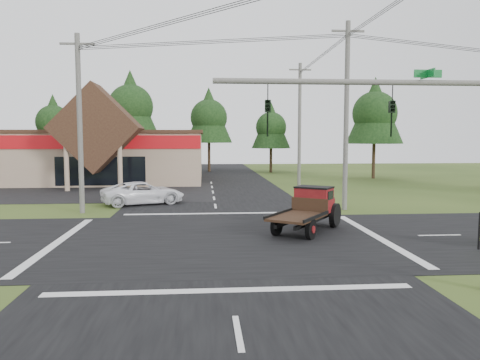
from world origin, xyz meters
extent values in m
plane|color=#314619|center=(0.00, 0.00, 0.00)|extent=(120.00, 120.00, 0.00)
cube|color=black|center=(0.00, 0.00, 0.01)|extent=(12.00, 120.00, 0.02)
cube|color=black|center=(0.00, 0.00, 0.01)|extent=(120.00, 12.00, 0.02)
cube|color=black|center=(-14.00, 19.00, 0.01)|extent=(28.00, 14.00, 0.02)
cube|color=tan|center=(-16.00, 30.00, 2.50)|extent=(30.00, 15.00, 5.00)
cube|color=#391F17|center=(-16.00, 30.00, 5.05)|extent=(30.40, 15.40, 0.30)
cube|color=#A10C11|center=(-16.00, 22.45, 4.10)|extent=(30.00, 0.12, 1.20)
cube|color=#391F17|center=(-10.00, 21.50, 5.30)|extent=(7.78, 4.00, 7.78)
cylinder|color=tan|center=(-12.20, 19.80, 2.00)|extent=(0.40, 0.40, 4.00)
cylinder|color=tan|center=(-7.80, 19.80, 2.00)|extent=(0.40, 0.40, 4.00)
cube|color=black|center=(-10.00, 22.48, 1.50)|extent=(8.00, 0.08, 2.60)
cylinder|color=#595651|center=(3.50, -7.50, 6.00)|extent=(8.00, 0.16, 0.16)
imported|color=black|center=(4.50, -7.50, 5.00)|extent=(0.16, 0.20, 1.00)
imported|color=black|center=(1.00, -7.50, 5.00)|extent=(0.16, 0.20, 1.00)
cube|color=#0C6626|center=(5.50, -7.50, 6.25)|extent=(0.80, 0.04, 0.22)
cylinder|color=#595651|center=(-8.00, 8.00, 5.25)|extent=(0.30, 0.30, 10.50)
cube|color=#595651|center=(-8.00, 8.00, 9.90)|extent=(2.00, 0.12, 0.12)
cylinder|color=#595651|center=(8.00, 8.00, 5.75)|extent=(0.30, 0.30, 11.50)
cube|color=#595651|center=(8.00, 8.00, 10.90)|extent=(2.00, 0.12, 0.12)
cylinder|color=#595651|center=(8.00, 22.00, 5.60)|extent=(0.30, 0.30, 11.20)
cube|color=#595651|center=(8.00, 22.00, 10.60)|extent=(2.00, 0.12, 0.12)
cylinder|color=#332316|center=(-20.00, 42.00, 1.75)|extent=(0.36, 0.36, 3.50)
cone|color=black|center=(-20.00, 42.00, 6.80)|extent=(5.60, 5.60, 6.60)
sphere|color=black|center=(-20.00, 42.00, 6.50)|extent=(4.40, 4.40, 4.40)
cylinder|color=#332316|center=(-10.00, 41.00, 2.27)|extent=(0.36, 0.36, 4.55)
cone|color=black|center=(-10.00, 41.00, 8.84)|extent=(7.28, 7.28, 8.58)
sphere|color=black|center=(-10.00, 41.00, 8.45)|extent=(5.72, 5.72, 5.72)
cylinder|color=#332316|center=(0.00, 42.00, 1.92)|extent=(0.36, 0.36, 3.85)
cone|color=black|center=(0.00, 42.00, 7.48)|extent=(6.16, 6.16, 7.26)
sphere|color=black|center=(0.00, 42.00, 7.15)|extent=(4.84, 4.84, 4.84)
cylinder|color=#332316|center=(8.00, 40.00, 1.57)|extent=(0.36, 0.36, 3.15)
cone|color=black|center=(8.00, 40.00, 6.12)|extent=(5.04, 5.04, 5.94)
sphere|color=black|center=(8.00, 40.00, 5.85)|extent=(3.96, 3.96, 3.96)
cylinder|color=#332316|center=(18.00, 30.00, 1.92)|extent=(0.36, 0.36, 3.85)
cone|color=black|center=(18.00, 30.00, 7.48)|extent=(6.16, 6.16, 7.26)
sphere|color=black|center=(18.00, 30.00, 7.15)|extent=(4.84, 4.84, 4.84)
imported|color=white|center=(-4.84, 11.48, 0.76)|extent=(6.05, 4.37, 1.53)
camera|label=1|loc=(-0.77, -20.29, 4.46)|focal=35.00mm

